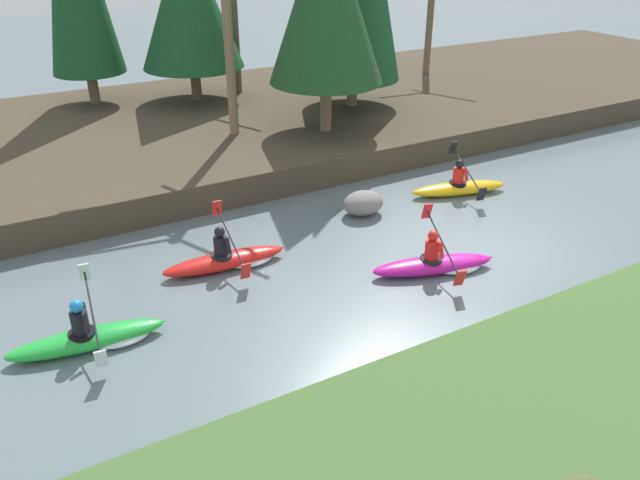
{
  "coord_description": "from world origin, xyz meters",
  "views": [
    {
      "loc": [
        -9.7,
        -8.93,
        6.9
      ],
      "look_at": [
        -3.84,
        1.58,
        0.55
      ],
      "focal_mm": 35.0,
      "sensor_mm": 36.0,
      "label": 1
    }
  ],
  "objects_px": {
    "kayaker_middle": "(438,263)",
    "kayaker_trailing": "(229,259)",
    "kayaker_far_back": "(93,337)",
    "boulder_midstream": "(363,203)",
    "kayaker_lead": "(460,187)"
  },
  "relations": [
    {
      "from": "kayaker_far_back",
      "to": "kayaker_middle",
      "type": "bearing_deg",
      "value": -1.6
    },
    {
      "from": "kayaker_far_back",
      "to": "boulder_midstream",
      "type": "bearing_deg",
      "value": 23.72
    },
    {
      "from": "kayaker_middle",
      "to": "boulder_midstream",
      "type": "height_order",
      "value": "kayaker_middle"
    },
    {
      "from": "kayaker_trailing",
      "to": "kayaker_far_back",
      "type": "height_order",
      "value": "same"
    },
    {
      "from": "kayaker_middle",
      "to": "kayaker_far_back",
      "type": "distance_m",
      "value": 7.08
    },
    {
      "from": "kayaker_middle",
      "to": "kayaker_trailing",
      "type": "xyz_separation_m",
      "value": [
        -3.85,
        2.38,
        0.0
      ]
    },
    {
      "from": "boulder_midstream",
      "to": "kayaker_lead",
      "type": "bearing_deg",
      "value": -4.06
    },
    {
      "from": "kayaker_trailing",
      "to": "kayaker_middle",
      "type": "bearing_deg",
      "value": -27.33
    },
    {
      "from": "kayaker_lead",
      "to": "kayaker_middle",
      "type": "relative_size",
      "value": 1.0
    },
    {
      "from": "kayaker_lead",
      "to": "kayaker_middle",
      "type": "height_order",
      "value": "same"
    },
    {
      "from": "kayaker_far_back",
      "to": "boulder_midstream",
      "type": "distance_m",
      "value": 7.54
    },
    {
      "from": "kayaker_lead",
      "to": "kayaker_middle",
      "type": "xyz_separation_m",
      "value": [
        -3.17,
        -3.02,
        -0.02
      ]
    },
    {
      "from": "kayaker_lead",
      "to": "boulder_midstream",
      "type": "bearing_deg",
      "value": -168.85
    },
    {
      "from": "kayaker_lead",
      "to": "kayaker_trailing",
      "type": "relative_size",
      "value": 0.99
    },
    {
      "from": "kayaker_middle",
      "to": "kayaker_far_back",
      "type": "relative_size",
      "value": 0.99
    }
  ]
}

